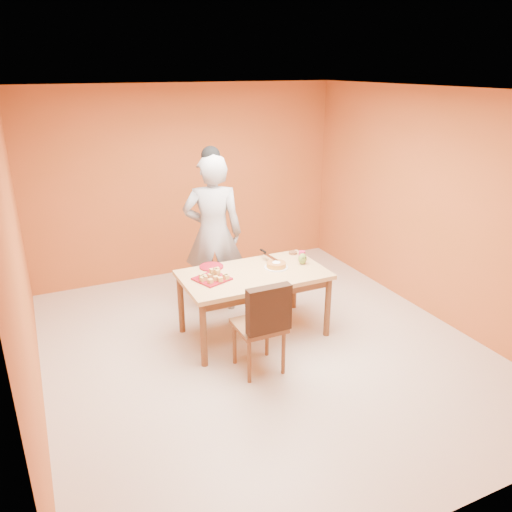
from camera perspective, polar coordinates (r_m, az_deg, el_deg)
name	(u,v)px	position (r m, az deg, el deg)	size (l,w,h in m)	color
floor	(263,348)	(5.59, 0.82, -10.45)	(5.00, 5.00, 0.00)	beige
ceiling	(265,90)	(4.77, 0.99, 18.42)	(5.00, 5.00, 0.00)	silver
wall_back	(188,182)	(7.27, -7.79, 8.39)	(4.50, 4.50, 0.00)	#C15C2C
wall_left	(19,267)	(4.57, -25.45, -1.17)	(5.00, 5.00, 0.00)	#C15C2C
wall_right	(435,206)	(6.29, 19.78, 5.35)	(5.00, 5.00, 0.00)	#C15C2C
dining_table	(254,281)	(5.57, -0.26, -2.83)	(1.60, 0.90, 0.76)	tan
dining_chair	(260,324)	(4.97, 0.41, -7.78)	(0.46, 0.54, 1.01)	brown
pastry_pile	(212,274)	(5.35, -5.07, -2.06)	(0.29, 0.29, 0.10)	#E4B261
person	(213,234)	(6.11, -4.92, 2.51)	(0.72, 0.47, 1.97)	gray
pastry_platter	(212,279)	(5.37, -5.05, -2.62)	(0.32, 0.32, 0.02)	maroon
red_dinner_plate	(211,267)	(5.70, -5.12, -1.22)	(0.27, 0.27, 0.02)	maroon
white_cake_plate	(276,267)	(5.67, 2.33, -1.30)	(0.27, 0.27, 0.01)	white
sponge_cake	(276,265)	(5.65, 2.33, -1.01)	(0.22, 0.22, 0.05)	orange
cake_server	(270,257)	(5.80, 1.61, -0.09)	(0.05, 0.27, 0.01)	silver
egg_ornament	(303,259)	(5.77, 5.34, -0.32)	(0.10, 0.08, 0.13)	olive
magenta_glass	(302,256)	(5.90, 5.26, 0.05)	(0.08, 0.08, 0.11)	#CD1E51
checker_tin	(293,253)	(6.09, 4.25, 0.36)	(0.10, 0.10, 0.03)	#3A2010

